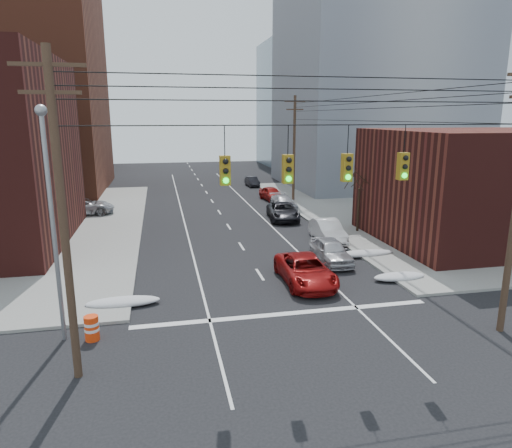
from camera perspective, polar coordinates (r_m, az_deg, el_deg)
name	(u,v)px	position (r m, az deg, el deg)	size (l,w,h in m)	color
ground	(339,396)	(16.11, 10.30, -20.41)	(160.00, 160.00, 0.00)	black
sidewalk_ne	(489,206)	(51.69, 27.11, 2.00)	(40.00, 40.00, 0.15)	gray
building_brick_far	(36,134)	(88.81, -25.79, 10.13)	(22.00, 18.00, 12.00)	#451814
building_office	(374,88)	(62.73, 14.55, 16.18)	(22.00, 20.00, 25.00)	gray
building_glass	(320,105)	(87.43, 7.96, 14.55)	(20.00, 18.00, 22.00)	gray
building_storefront	(492,186)	(37.04, 27.41, 4.22)	(16.00, 12.00, 8.00)	#451814
utility_pole_left	(63,215)	(15.95, -23.02, 1.01)	(2.20, 0.28, 11.00)	#473323
utility_pole_far	(294,147)	(48.46, 4.79, 9.57)	(2.20, 0.28, 11.00)	#473323
traffic_signals	(318,166)	(16.33, 7.73, 7.14)	(17.00, 0.42, 2.02)	black
street_light	(51,206)	(19.08, -24.26, 2.01)	(0.44, 0.44, 9.32)	gray
bare_tree	(358,203)	(36.21, 12.69, 2.52)	(2.09, 2.20, 4.93)	black
snow_nw	(123,302)	(23.11, -16.30, -9.32)	(3.50, 1.08, 0.42)	silver
snow_ne	(399,277)	(26.73, 17.47, -6.29)	(3.00, 1.08, 0.42)	silver
snow_east_far	(364,253)	(30.52, 13.38, -3.60)	(4.00, 1.08, 0.42)	silver
red_pickup	(305,270)	(25.06, 6.18, -5.76)	(2.46, 5.35, 1.49)	maroon
parked_car_a	(331,251)	(28.74, 9.33, -3.33)	(1.78, 4.43, 1.51)	#B4B3B8
parked_car_b	(328,231)	(33.59, 8.95, -0.84)	(1.66, 4.76, 1.57)	white
parked_car_c	(283,211)	(40.27, 3.38, 1.60)	(2.47, 5.35, 1.49)	black
parked_car_d	(283,202)	(44.99, 3.44, 2.73)	(1.86, 4.58, 1.33)	#B1B1B6
parked_car_e	(271,194)	(49.65, 1.95, 3.82)	(1.72, 4.28, 1.46)	maroon
parked_car_f	(252,181)	(59.85, -0.48, 5.34)	(1.29, 3.71, 1.22)	black
lot_car_a	(32,242)	(33.75, -26.25, -2.03)	(1.31, 3.77, 1.24)	white
lot_car_b	(83,206)	(44.48, -20.82, 2.08)	(2.52, 5.47, 1.52)	#AEAEB3
construction_barrel	(92,328)	(20.10, -19.85, -12.10)	(0.65, 0.65, 1.04)	#F1390C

